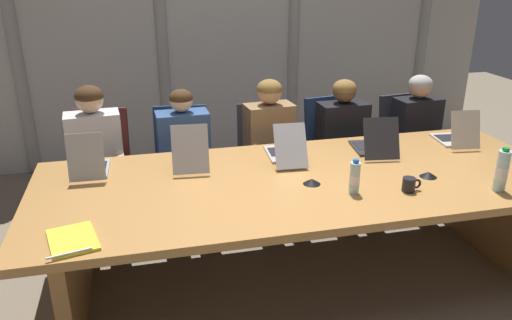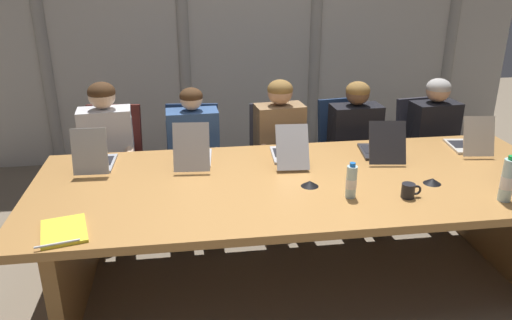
{
  "view_description": "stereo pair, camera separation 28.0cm",
  "coord_description": "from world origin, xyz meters",
  "px_view_note": "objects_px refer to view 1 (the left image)",
  "views": [
    {
      "loc": [
        -0.99,
        -2.78,
        2.03
      ],
      "look_at": [
        -0.29,
        0.12,
        0.85
      ],
      "focal_mm": 35.05,
      "sensor_mm": 36.0,
      "label": 1
    },
    {
      "loc": [
        -0.71,
        -2.83,
        2.03
      ],
      "look_at": [
        -0.29,
        0.12,
        0.85
      ],
      "focal_mm": 35.05,
      "sensor_mm": 36.0,
      "label": 2
    }
  ],
  "objects_px": {
    "person_left_mid": "(186,154)",
    "coffee_mug_near": "(409,185)",
    "office_chair_center": "(264,173)",
    "person_left_end": "(96,155)",
    "office_chair_left_end": "(102,187)",
    "laptop_center": "(285,151)",
    "person_right_end": "(421,133)",
    "conference_mic_middle": "(312,181)",
    "laptop_left_mid": "(190,157)",
    "office_chair_left_mid": "(183,180)",
    "laptop_left_end": "(90,166)",
    "conference_mic_left_side": "(428,174)",
    "water_bottle_primary": "(355,178)",
    "office_chair_right_mid": "(335,166)",
    "laptop_right_mid": "(374,145)",
    "water_bottle_secondary": "(502,171)",
    "person_right_mid": "(346,139)",
    "person_center": "(273,143)",
    "office_chair_right_end": "(408,160)",
    "spiral_notepad": "(73,240)",
    "laptop_right_end": "(455,137)"
  },
  "relations": [
    {
      "from": "office_chair_right_end",
      "to": "conference_mic_left_side",
      "type": "height_order",
      "value": "office_chair_right_end"
    },
    {
      "from": "laptop_left_end",
      "to": "office_chair_right_mid",
      "type": "bearing_deg",
      "value": -69.68
    },
    {
      "from": "person_left_mid",
      "to": "water_bottle_secondary",
      "type": "xyz_separation_m",
      "value": [
        1.75,
        -1.34,
        0.23
      ]
    },
    {
      "from": "office_chair_left_mid",
      "to": "person_center",
      "type": "xyz_separation_m",
      "value": [
        0.73,
        -0.16,
        0.32
      ]
    },
    {
      "from": "water_bottle_primary",
      "to": "laptop_left_end",
      "type": "bearing_deg",
      "value": 156.71
    },
    {
      "from": "water_bottle_secondary",
      "to": "conference_mic_left_side",
      "type": "distance_m",
      "value": 0.43
    },
    {
      "from": "person_center",
      "to": "office_chair_right_end",
      "type": "bearing_deg",
      "value": 90.95
    },
    {
      "from": "office_chair_left_end",
      "to": "office_chair_center",
      "type": "xyz_separation_m",
      "value": [
        1.34,
        -0.0,
        -0.01
      ]
    },
    {
      "from": "person_right_mid",
      "to": "person_center",
      "type": "bearing_deg",
      "value": -91.93
    },
    {
      "from": "person_center",
      "to": "laptop_right_end",
      "type": "bearing_deg",
      "value": 61.58
    },
    {
      "from": "office_chair_left_end",
      "to": "person_right_mid",
      "type": "distance_m",
      "value": 2.03
    },
    {
      "from": "laptop_left_end",
      "to": "office_chair_right_end",
      "type": "bearing_deg",
      "value": -74.38
    },
    {
      "from": "person_left_end",
      "to": "conference_mic_middle",
      "type": "distance_m",
      "value": 1.68
    },
    {
      "from": "laptop_left_mid",
      "to": "laptop_center",
      "type": "height_order",
      "value": "laptop_left_mid"
    },
    {
      "from": "person_right_mid",
      "to": "water_bottle_primary",
      "type": "xyz_separation_m",
      "value": [
        -0.46,
        -1.17,
        0.19
      ]
    },
    {
      "from": "person_left_end",
      "to": "laptop_right_end",
      "type": "bearing_deg",
      "value": 73.54
    },
    {
      "from": "office_chair_right_mid",
      "to": "person_right_end",
      "type": "xyz_separation_m",
      "value": [
        0.72,
        -0.16,
        0.3
      ]
    },
    {
      "from": "office_chair_center",
      "to": "water_bottle_primary",
      "type": "distance_m",
      "value": 1.43
    },
    {
      "from": "laptop_left_end",
      "to": "coffee_mug_near",
      "type": "bearing_deg",
      "value": -109.04
    },
    {
      "from": "office_chair_left_mid",
      "to": "person_right_end",
      "type": "xyz_separation_m",
      "value": [
        2.06,
        -0.16,
        0.3
      ]
    },
    {
      "from": "water_bottle_primary",
      "to": "office_chair_left_mid",
      "type": "bearing_deg",
      "value": 124.29
    },
    {
      "from": "person_right_mid",
      "to": "office_chair_center",
      "type": "bearing_deg",
      "value": -104.91
    },
    {
      "from": "laptop_right_end",
      "to": "office_chair_left_mid",
      "type": "height_order",
      "value": "laptop_right_end"
    },
    {
      "from": "water_bottle_primary",
      "to": "person_center",
      "type": "bearing_deg",
      "value": 98.69
    },
    {
      "from": "office_chair_right_mid",
      "to": "coffee_mug_near",
      "type": "distance_m",
      "value": 1.45
    },
    {
      "from": "office_chair_left_mid",
      "to": "person_center",
      "type": "relative_size",
      "value": 0.8
    },
    {
      "from": "laptop_left_end",
      "to": "conference_mic_left_side",
      "type": "bearing_deg",
      "value": -102.84
    },
    {
      "from": "spiral_notepad",
      "to": "person_left_end",
      "type": "bearing_deg",
      "value": 75.28
    },
    {
      "from": "person_left_mid",
      "to": "coffee_mug_near",
      "type": "bearing_deg",
      "value": 43.02
    },
    {
      "from": "laptop_center",
      "to": "office_chair_left_mid",
      "type": "distance_m",
      "value": 1.06
    },
    {
      "from": "person_left_mid",
      "to": "water_bottle_primary",
      "type": "height_order",
      "value": "person_left_mid"
    },
    {
      "from": "water_bottle_secondary",
      "to": "conference_mic_left_side",
      "type": "bearing_deg",
      "value": 136.96
    },
    {
      "from": "person_left_end",
      "to": "conference_mic_middle",
      "type": "bearing_deg",
      "value": 48.7
    },
    {
      "from": "water_bottle_secondary",
      "to": "conference_mic_middle",
      "type": "height_order",
      "value": "water_bottle_secondary"
    },
    {
      "from": "water_bottle_primary",
      "to": "person_left_end",
      "type": "bearing_deg",
      "value": 142.78
    },
    {
      "from": "laptop_right_mid",
      "to": "person_left_mid",
      "type": "bearing_deg",
      "value": 74.77
    },
    {
      "from": "office_chair_left_mid",
      "to": "conference_mic_left_side",
      "type": "bearing_deg",
      "value": 56.78
    },
    {
      "from": "laptop_left_mid",
      "to": "conference_mic_left_side",
      "type": "xyz_separation_m",
      "value": [
        1.46,
        -0.55,
        -0.04
      ]
    },
    {
      "from": "office_chair_left_mid",
      "to": "water_bottle_secondary",
      "type": "bearing_deg",
      "value": 56.17
    },
    {
      "from": "person_left_end",
      "to": "conference_mic_middle",
      "type": "height_order",
      "value": "person_left_end"
    },
    {
      "from": "person_right_mid",
      "to": "laptop_left_mid",
      "type": "bearing_deg",
      "value": -71.18
    },
    {
      "from": "spiral_notepad",
      "to": "person_left_mid",
      "type": "bearing_deg",
      "value": 49.61
    },
    {
      "from": "laptop_center",
      "to": "person_right_end",
      "type": "relative_size",
      "value": 0.42
    },
    {
      "from": "office_chair_left_end",
      "to": "coffee_mug_near",
      "type": "relative_size",
      "value": 7.93
    },
    {
      "from": "person_right_end",
      "to": "conference_mic_left_side",
      "type": "distance_m",
      "value": 1.22
    },
    {
      "from": "office_chair_center",
      "to": "person_left_end",
      "type": "distance_m",
      "value": 1.39
    },
    {
      "from": "coffee_mug_near",
      "to": "laptop_left_mid",
      "type": "bearing_deg",
      "value": 149.85
    },
    {
      "from": "person_left_mid",
      "to": "coffee_mug_near",
      "type": "height_order",
      "value": "person_left_mid"
    },
    {
      "from": "laptop_center",
      "to": "conference_mic_middle",
      "type": "distance_m",
      "value": 0.45
    },
    {
      "from": "office_chair_left_end",
      "to": "water_bottle_primary",
      "type": "relative_size",
      "value": 4.46
    }
  ]
}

